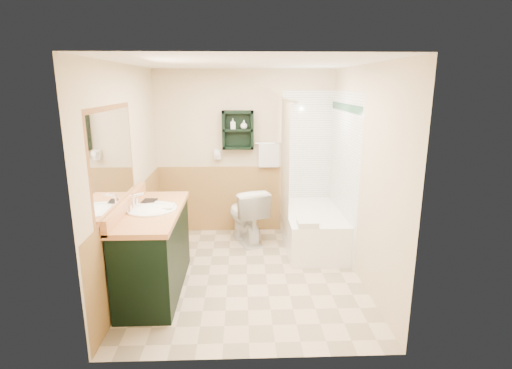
% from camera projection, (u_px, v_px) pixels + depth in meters
% --- Properties ---
extents(floor, '(3.00, 3.00, 0.00)m').
position_uv_depth(floor, '(247.00, 274.00, 4.73)').
color(floor, beige).
rests_on(floor, ground).
extents(back_wall, '(2.60, 0.04, 2.40)m').
position_uv_depth(back_wall, '(245.00, 153.00, 5.91)').
color(back_wall, beige).
rests_on(back_wall, ground).
extents(left_wall, '(0.04, 3.00, 2.40)m').
position_uv_depth(left_wall, '(126.00, 177.00, 4.39)').
color(left_wall, beige).
rests_on(left_wall, ground).
extents(right_wall, '(0.04, 3.00, 2.40)m').
position_uv_depth(right_wall, '(364.00, 175.00, 4.48)').
color(right_wall, beige).
rests_on(right_wall, ground).
extents(ceiling, '(2.60, 3.00, 0.04)m').
position_uv_depth(ceiling, '(246.00, 61.00, 4.14)').
color(ceiling, white).
rests_on(ceiling, back_wall).
extents(wainscot_left, '(2.98, 2.98, 1.00)m').
position_uv_depth(wainscot_left, '(134.00, 236.00, 4.56)').
color(wainscot_left, '#B6884A').
rests_on(wainscot_left, left_wall).
extents(wainscot_back, '(2.58, 2.58, 1.00)m').
position_uv_depth(wainscot_back, '(245.00, 199.00, 6.04)').
color(wainscot_back, '#B6884A').
rests_on(wainscot_back, back_wall).
extents(mirror_frame, '(1.30, 1.30, 1.00)m').
position_uv_depth(mirror_frame, '(113.00, 159.00, 3.78)').
color(mirror_frame, '#8F5E2E').
rests_on(mirror_frame, left_wall).
extents(mirror_glass, '(1.20, 1.20, 0.90)m').
position_uv_depth(mirror_glass, '(114.00, 159.00, 3.78)').
color(mirror_glass, white).
rests_on(mirror_glass, left_wall).
extents(tile_right, '(1.50, 1.50, 2.10)m').
position_uv_depth(tile_right, '(343.00, 173.00, 5.24)').
color(tile_right, white).
rests_on(tile_right, right_wall).
extents(tile_back, '(0.95, 0.95, 2.10)m').
position_uv_depth(tile_back, '(314.00, 163.00, 5.94)').
color(tile_back, white).
rests_on(tile_back, back_wall).
extents(tile_accent, '(1.50, 1.50, 0.10)m').
position_uv_depth(tile_accent, '(346.00, 108.00, 5.04)').
color(tile_accent, '#124125').
rests_on(tile_accent, right_wall).
extents(wall_shelf, '(0.45, 0.15, 0.55)m').
position_uv_depth(wall_shelf, '(238.00, 130.00, 5.71)').
color(wall_shelf, black).
rests_on(wall_shelf, back_wall).
extents(hair_dryer, '(0.10, 0.24, 0.18)m').
position_uv_depth(hair_dryer, '(218.00, 154.00, 5.81)').
color(hair_dryer, silver).
rests_on(hair_dryer, back_wall).
extents(towel_bar, '(0.40, 0.06, 0.40)m').
position_uv_depth(towel_bar, '(269.00, 143.00, 5.82)').
color(towel_bar, silver).
rests_on(towel_bar, back_wall).
extents(curtain_rod, '(0.03, 1.60, 0.03)m').
position_uv_depth(curtain_rod, '(287.00, 100.00, 4.99)').
color(curtain_rod, silver).
rests_on(curtain_rod, back_wall).
extents(shower_curtain, '(1.05, 1.05, 1.70)m').
position_uv_depth(shower_curtain, '(285.00, 164.00, 5.36)').
color(shower_curtain, '#BCAB8E').
rests_on(shower_curtain, curtain_rod).
extents(vanity, '(0.59, 1.44, 0.91)m').
position_uv_depth(vanity, '(154.00, 250.00, 4.28)').
color(vanity, black).
rests_on(vanity, ground).
extents(bathtub, '(0.77, 1.50, 0.51)m').
position_uv_depth(bathtub, '(312.00, 227.00, 5.53)').
color(bathtub, white).
rests_on(bathtub, ground).
extents(toilet, '(0.68, 0.90, 0.78)m').
position_uv_depth(toilet, '(246.00, 215.00, 5.64)').
color(toilet, white).
rests_on(toilet, ground).
extents(counter_towel, '(0.25, 0.20, 0.04)m').
position_uv_depth(counter_towel, '(162.00, 207.00, 4.18)').
color(counter_towel, silver).
rests_on(counter_towel, vanity).
extents(vanity_book, '(0.15, 0.03, 0.21)m').
position_uv_depth(vanity_book, '(141.00, 193.00, 4.40)').
color(vanity_book, black).
rests_on(vanity_book, vanity).
extents(tub_towel, '(0.25, 0.20, 0.07)m').
position_uv_depth(tub_towel, '(308.00, 224.00, 4.83)').
color(tub_towel, silver).
rests_on(tub_towel, bathtub).
extents(soap_bottle_a, '(0.09, 0.16, 0.07)m').
position_uv_depth(soap_bottle_a, '(233.00, 127.00, 5.69)').
color(soap_bottle_a, white).
rests_on(soap_bottle_a, wall_shelf).
extents(soap_bottle_b, '(0.11, 0.14, 0.10)m').
position_uv_depth(soap_bottle_b, '(244.00, 126.00, 5.69)').
color(soap_bottle_b, white).
rests_on(soap_bottle_b, wall_shelf).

